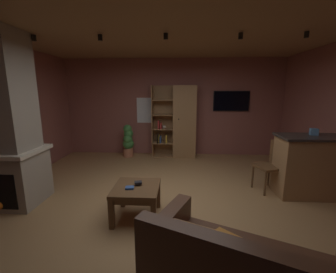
{
  "coord_description": "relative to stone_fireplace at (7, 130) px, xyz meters",
  "views": [
    {
      "loc": [
        0.21,
        -3.36,
        1.82
      ],
      "look_at": [
        0.0,
        0.4,
        1.05
      ],
      "focal_mm": 23.86,
      "sensor_mm": 36.0,
      "label": 1
    }
  ],
  "objects": [
    {
      "name": "window_pane_back",
      "position": [
        1.83,
        3.08,
        0.05
      ],
      "size": [
        0.75,
        0.01,
        0.71
      ],
      "primitive_type": "cube",
      "color": "white"
    },
    {
      "name": "kitchen_bar_counter",
      "position": [
        5.08,
        0.54,
        -0.68
      ],
      "size": [
        1.37,
        0.62,
        1.07
      ],
      "color": "#997047",
      "rests_on": "ground"
    },
    {
      "name": "coffee_table",
      "position": [
        2.08,
        -0.33,
        -0.83
      ],
      "size": [
        0.64,
        0.67,
        0.48
      ],
      "color": "brown",
      "rests_on": "ground"
    },
    {
      "name": "track_light_spot_3",
      "position": [
        3.59,
        0.37,
        1.41
      ],
      "size": [
        0.07,
        0.07,
        0.09
      ],
      "primitive_type": "cylinder",
      "color": "black"
    },
    {
      "name": "dining_chair",
      "position": [
        4.39,
        0.72,
        -0.69
      ],
      "size": [
        0.53,
        0.53,
        0.92
      ],
      "color": "brown",
      "rests_on": "ground"
    },
    {
      "name": "table_book_1",
      "position": [
        2.1,
        -0.28,
        -0.7
      ],
      "size": [
        0.12,
        0.11,
        0.03
      ],
      "primitive_type": "cube",
      "rotation": [
        0.0,
        0.0,
        0.25
      ],
      "color": "black",
      "rests_on": "coffee_table"
    },
    {
      "name": "potted_floor_plant",
      "position": [
        1.25,
        2.71,
        -0.76
      ],
      "size": [
        0.31,
        0.33,
        0.91
      ],
      "color": "#B77051",
      "rests_on": "ground"
    },
    {
      "name": "floor",
      "position": [
        2.49,
        0.07,
        -1.23
      ],
      "size": [
        6.08,
        6.02,
        0.02
      ],
      "primitive_type": "cube",
      "color": "#A37A4C",
      "rests_on": "ground"
    },
    {
      "name": "track_light_spot_4",
      "position": [
        4.54,
        0.34,
        1.41
      ],
      "size": [
        0.07,
        0.07,
        0.09
      ],
      "primitive_type": "cylinder",
      "color": "black"
    },
    {
      "name": "bookshelf_cabinet",
      "position": [
        2.72,
        2.84,
        -0.26
      ],
      "size": [
        1.2,
        0.41,
        1.96
      ],
      "color": "#997047",
      "rests_on": "ground"
    },
    {
      "name": "wall_mounted_tv",
      "position": [
        4.1,
        3.05,
        0.32
      ],
      "size": [
        0.98,
        0.06,
        0.55
      ],
      "color": "black"
    },
    {
      "name": "wall_back",
      "position": [
        2.49,
        3.11,
        0.13
      ],
      "size": [
        6.2,
        0.06,
        2.7
      ],
      "primitive_type": "cube",
      "color": "#8E544C",
      "rests_on": "ground"
    },
    {
      "name": "track_light_spot_1",
      "position": [
        1.44,
        0.36,
        1.41
      ],
      "size": [
        0.07,
        0.07,
        0.09
      ],
      "primitive_type": "cylinder",
      "color": "black"
    },
    {
      "name": "ceiling",
      "position": [
        2.49,
        0.07,
        1.49
      ],
      "size": [
        6.08,
        6.02,
        0.02
      ],
      "primitive_type": "cube",
      "color": "#8E6B47"
    },
    {
      "name": "stone_fireplace",
      "position": [
        0.0,
        0.0,
        0.0
      ],
      "size": [
        0.92,
        0.83,
        2.7
      ],
      "color": "gray",
      "rests_on": "ground"
    },
    {
      "name": "tissue_box",
      "position": [
        5.0,
        0.63,
        -0.09
      ],
      "size": [
        0.15,
        0.15,
        0.11
      ],
      "primitive_type": "cube",
      "rotation": [
        0.0,
        0.0,
        -0.28
      ],
      "color": "#598CBF",
      "rests_on": "kitchen_bar_counter"
    },
    {
      "name": "table_book_0",
      "position": [
        2.0,
        -0.41,
        -0.73
      ],
      "size": [
        0.13,
        0.1,
        0.03
      ],
      "primitive_type": "cube",
      "rotation": [
        0.0,
        0.0,
        0.12
      ],
      "color": "#2D4C8C",
      "rests_on": "coffee_table"
    },
    {
      "name": "track_light_spot_2",
      "position": [
        2.46,
        0.33,
        1.41
      ],
      "size": [
        0.07,
        0.07,
        0.09
      ],
      "primitive_type": "cylinder",
      "color": "black"
    },
    {
      "name": "track_light_spot_0",
      "position": [
        0.39,
        0.32,
        1.41
      ],
      "size": [
        0.07,
        0.07,
        0.09
      ],
      "primitive_type": "cylinder",
      "color": "black"
    }
  ]
}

